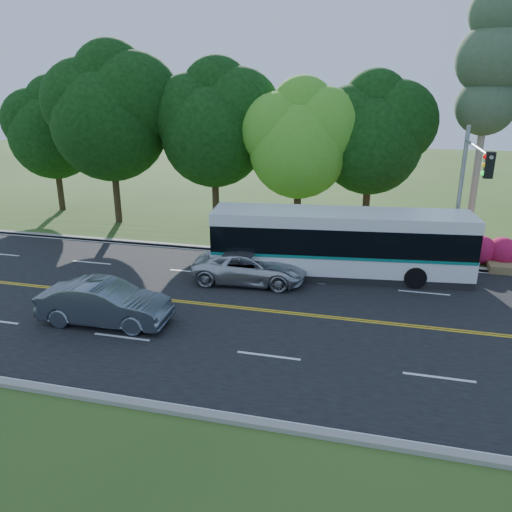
% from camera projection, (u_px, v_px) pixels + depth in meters
% --- Properties ---
extents(ground, '(120.00, 120.00, 0.00)m').
position_uv_depth(ground, '(300.00, 314.00, 20.05)').
color(ground, '#2F4C19').
rests_on(ground, ground).
extents(road, '(60.00, 14.00, 0.02)m').
position_uv_depth(road, '(300.00, 314.00, 20.04)').
color(road, black).
rests_on(road, ground).
extents(curb_north, '(60.00, 0.30, 0.15)m').
position_uv_depth(curb_north, '(321.00, 257.00, 26.59)').
color(curb_north, gray).
rests_on(curb_north, ground).
extents(curb_south, '(60.00, 0.30, 0.15)m').
position_uv_depth(curb_south, '(257.00, 423.00, 13.46)').
color(curb_south, gray).
rests_on(curb_south, ground).
extents(grass_verge, '(60.00, 4.00, 0.10)m').
position_uv_depth(grass_verge, '(325.00, 247.00, 28.29)').
color(grass_verge, '#2F4C19').
rests_on(grass_verge, ground).
extents(lane_markings, '(57.60, 13.82, 0.00)m').
position_uv_depth(lane_markings, '(297.00, 314.00, 20.06)').
color(lane_markings, gold).
rests_on(lane_markings, road).
extents(tree_row, '(44.70, 9.10, 13.84)m').
position_uv_depth(tree_row, '(251.00, 120.00, 30.19)').
color(tree_row, black).
rests_on(tree_row, ground).
extents(bougainvillea_hedge, '(9.50, 2.25, 1.50)m').
position_uv_depth(bougainvillea_hedge, '(464.00, 250.00, 25.65)').
color(bougainvillea_hedge, maroon).
rests_on(bougainvillea_hedge, ground).
extents(traffic_signal, '(0.42, 6.10, 7.00)m').
position_uv_depth(traffic_signal, '(468.00, 182.00, 22.01)').
color(traffic_signal, '#93959B').
rests_on(traffic_signal, ground).
extents(transit_bus, '(12.28, 4.00, 3.16)m').
position_uv_depth(transit_bus, '(339.00, 244.00, 23.67)').
color(transit_bus, white).
rests_on(transit_bus, road).
extents(sedan, '(5.09, 1.97, 1.65)m').
position_uv_depth(sedan, '(105.00, 303.00, 19.04)').
color(sedan, slate).
rests_on(sedan, road).
extents(suv, '(5.38, 2.75, 1.46)m').
position_uv_depth(suv, '(250.00, 267.00, 23.14)').
color(suv, silver).
rests_on(suv, road).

